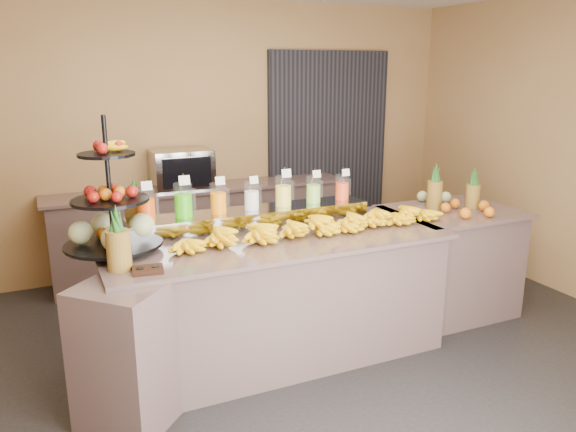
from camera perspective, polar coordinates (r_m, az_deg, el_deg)
ground at (r=4.18m, az=0.58°, el=-15.57°), size 6.00×6.00×0.00m
room_envelope at (r=4.40m, az=-1.55°, el=11.73°), size 6.04×5.02×2.82m
buffet_counter at (r=4.14m, az=-2.41°, el=-8.66°), size 2.75×1.25×0.93m
right_counter at (r=5.15m, az=16.04°, el=-4.39°), size 1.08×0.88×0.93m
back_ledge at (r=5.95m, az=-8.66°, el=-1.40°), size 3.10×0.55×0.93m
pitcher_tray at (r=4.25m, az=-3.68°, el=-0.31°), size 1.85×0.30×0.15m
juice_pitcher_orange_a at (r=4.01m, az=-14.18°, el=0.92°), size 0.13×0.13×0.30m
juice_pitcher_green at (r=4.06m, az=-10.59°, el=1.39°), size 0.13×0.14×0.32m
juice_pitcher_orange_b at (r=4.13m, az=-7.09°, el=1.63°), size 0.12×0.13×0.29m
juice_pitcher_milk at (r=4.21m, az=-3.71°, el=1.89°), size 0.11×0.12×0.27m
juice_pitcher_lemon at (r=4.31m, az=-0.48°, el=2.37°), size 0.13×0.13×0.31m
juice_pitcher_lime at (r=4.42m, az=2.60°, el=2.54°), size 0.12×0.12×0.28m
juice_pitcher_orange_c at (r=4.54m, az=5.52°, el=2.78°), size 0.11×0.12×0.27m
banana_heap at (r=4.14m, az=2.82°, el=-0.65°), size 2.17×0.20×0.18m
fruit_stand at (r=3.86m, az=-16.85°, el=-0.14°), size 0.81×0.81×0.90m
condiment_caddy at (r=3.47m, az=-14.05°, el=-5.32°), size 0.20×0.16×0.03m
pineapple_left_a at (r=3.51m, az=-16.84°, el=-2.92°), size 0.15×0.15×0.41m
pineapple_left_b at (r=4.18m, az=-15.22°, el=0.21°), size 0.15×0.15×0.43m
right_fruit_pile at (r=4.99m, az=17.03°, el=1.36°), size 0.46×0.44×0.24m
oven_warmer at (r=5.76m, az=-10.73°, el=4.71°), size 0.59×0.42×0.39m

